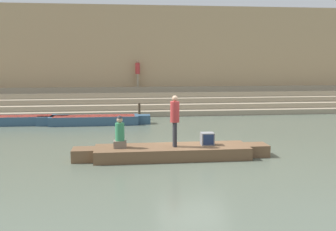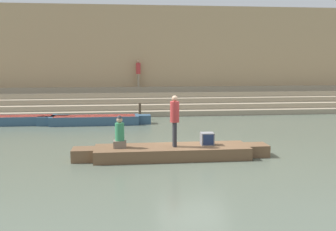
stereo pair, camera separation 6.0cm
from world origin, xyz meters
TOP-DOWN VIEW (x-y plane):
  - ground_plane at (0.00, 0.00)m, footprint 120.00×120.00m
  - ghat_steps at (0.00, 11.36)m, footprint 36.00×3.30m
  - back_wall at (0.00, 13.17)m, footprint 34.20×1.28m
  - rowboat_main at (-0.83, -0.59)m, footprint 6.76×1.51m
  - person_standing at (-0.74, -0.64)m, footprint 0.31×0.31m
  - person_rowing at (-2.61, -0.61)m, footprint 0.43×0.34m
  - tv_set at (0.42, -0.51)m, footprint 0.44×0.40m
  - moored_boat_shore at (-3.97, 6.93)m, footprint 5.84×1.14m
  - moored_boat_distant at (-8.48, 7.32)m, footprint 6.25×1.14m
  - mooring_post at (-1.54, 8.40)m, footprint 0.14×0.14m
  - person_on_steps at (-1.45, 12.24)m, footprint 0.30×0.30m

SIDE VIEW (x-z plane):
  - ground_plane at x=0.00m, z-range 0.00..0.00m
  - rowboat_main at x=-0.83m, z-range 0.02..0.43m
  - moored_boat_shore at x=-3.97m, z-range 0.02..0.48m
  - moored_boat_distant at x=-8.48m, z-range 0.02..0.48m
  - mooring_post at x=-1.54m, z-range 0.00..0.94m
  - ghat_steps at x=0.00m, z-range -0.21..1.37m
  - tv_set at x=0.42m, z-range 0.41..0.85m
  - person_rowing at x=-2.61m, z-range 0.32..1.42m
  - person_standing at x=-0.74m, z-range 0.56..2.31m
  - person_on_steps at x=-1.45m, z-range 1.73..3.51m
  - back_wall at x=0.00m, z-range -0.03..6.88m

